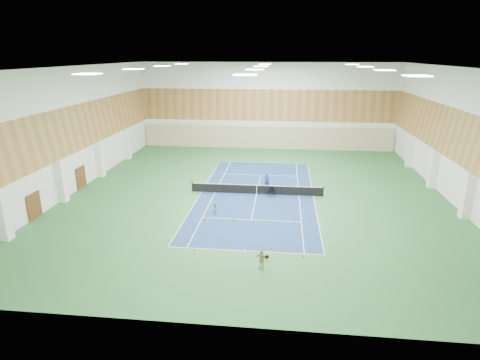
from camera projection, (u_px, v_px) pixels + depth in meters
The scene contains 22 objects.
ground at pixel (257, 194), 39.21m from camera, with size 40.00×40.00×0.00m, color #2A6433.
room_shell at pixel (257, 134), 37.39m from camera, with size 36.00×40.00×12.00m, color white, non-canonical shape.
wood_cladding at pixel (258, 112), 36.78m from camera, with size 36.00×40.00×8.00m, color #A8753E, non-canonical shape.
ceiling_light_grid at pixel (258, 68), 35.60m from camera, with size 21.40×25.40×0.06m, color white, non-canonical shape.
court_surface at pixel (257, 194), 39.21m from camera, with size 10.97×23.77×0.01m, color navy.
tennis_balls_scatter at pixel (257, 194), 39.19m from camera, with size 10.57×22.77×0.07m, color gold, non-canonical shape.
tennis_net at pixel (257, 189), 39.04m from camera, with size 12.80×0.10×1.10m, color black, non-canonical shape.
back_curtain at pixel (266, 138), 57.43m from camera, with size 35.40×0.16×3.20m, color #C6B793.
door_left_a at pixel (34, 206), 33.16m from camera, with size 0.08×1.80×2.20m, color #593319.
door_left_b at pixel (81, 177), 40.74m from camera, with size 0.08×1.80×2.20m, color #593319.
coach at pixel (267, 181), 40.75m from camera, with size 0.57×0.38×1.57m, color navy.
child_court at pixel (215, 209), 34.12m from camera, with size 0.49×0.39×1.02m, color #929199.
child_apron at pixel (261, 259), 25.48m from camera, with size 0.76×0.32×1.30m, color tan.
ball_cart at pixel (272, 192), 38.32m from camera, with size 0.52×0.52×0.90m, color black, non-canonical shape.
cone_svc_a at pixel (206, 218), 33.26m from camera, with size 0.20×0.20×0.22m, color #F4470C.
cone_svc_b at pixel (234, 220), 32.92m from camera, with size 0.20×0.20×0.22m, color #D53E0B.
cone_svc_c at pixel (270, 220), 32.89m from camera, with size 0.18×0.18×0.19m, color #EF3F0C.
cone_svc_d at pixel (301, 223), 32.22m from camera, with size 0.19×0.19×0.21m, color #FF620D.
cone_base_a at pixel (195, 250), 27.89m from camera, with size 0.19×0.19×0.21m, color #D9480B.
cone_base_b at pixel (225, 247), 28.19m from camera, with size 0.22×0.22×0.24m, color orange.
cone_base_c at pixel (271, 248), 28.15m from camera, with size 0.22×0.22×0.24m, color #EF5B0C.
cone_base_d at pixel (303, 256), 27.02m from camera, with size 0.17×0.17×0.19m, color #F6470C.
Camera 1 is at (2.41, -36.90, 13.19)m, focal length 30.00 mm.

